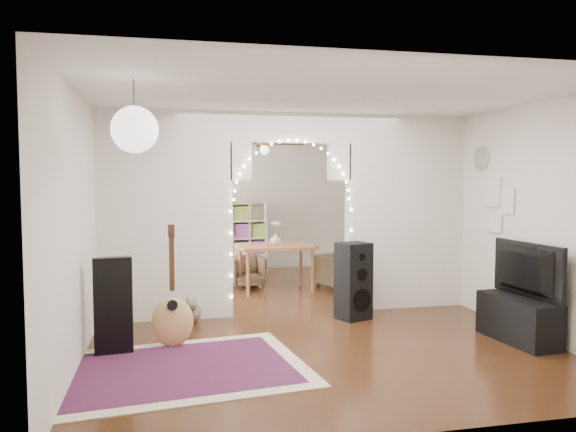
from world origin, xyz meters
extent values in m
plane|color=black|center=(0.00, 0.00, 0.00)|extent=(7.50, 7.50, 0.00)
cube|color=white|center=(0.00, 0.00, 2.70)|extent=(5.00, 7.50, 0.02)
cube|color=silver|center=(0.00, 3.75, 1.35)|extent=(5.00, 0.02, 2.70)
cube|color=silver|center=(0.00, -3.75, 1.35)|extent=(5.00, 0.02, 2.70)
cube|color=silver|center=(-2.50, 0.00, 1.35)|extent=(0.02, 7.50, 2.70)
cube|color=silver|center=(2.50, 0.00, 1.35)|extent=(0.02, 7.50, 2.70)
cube|color=silver|center=(-1.65, 0.00, 1.35)|extent=(1.70, 0.20, 2.70)
cube|color=silver|center=(1.65, 0.00, 1.35)|extent=(1.70, 0.20, 2.70)
cube|color=silver|center=(0.00, 0.00, 2.50)|extent=(1.60, 0.20, 0.40)
cube|color=white|center=(-2.47, 1.80, 1.50)|extent=(0.04, 1.20, 1.40)
cylinder|color=white|center=(2.48, -0.60, 2.10)|extent=(0.03, 0.31, 0.31)
sphere|color=white|center=(-1.90, -2.40, 2.25)|extent=(0.40, 0.40, 0.40)
cube|color=maroon|center=(-1.56, -2.00, 0.01)|extent=(2.63, 2.10, 0.02)
cube|color=black|center=(-2.20, -1.37, 0.51)|extent=(0.40, 0.17, 1.02)
ellipsoid|color=tan|center=(-1.60, -1.25, 0.48)|extent=(0.48, 0.24, 0.54)
cube|color=black|center=(-1.60, -1.25, 0.93)|extent=(0.06, 0.04, 0.62)
cube|color=black|center=(-1.60, -1.25, 1.27)|extent=(0.07, 0.05, 0.14)
ellipsoid|color=brown|center=(-1.34, -0.25, 0.13)|extent=(0.27, 0.39, 0.26)
sphere|color=brown|center=(-1.36, -0.40, 0.26)|extent=(0.17, 0.17, 0.15)
cone|color=brown|center=(-1.40, -0.40, 0.34)|extent=(0.05, 0.05, 0.05)
cone|color=brown|center=(-1.32, -0.40, 0.34)|extent=(0.05, 0.05, 0.05)
cylinder|color=brown|center=(-1.33, -0.05, 0.04)|extent=(0.06, 0.25, 0.08)
cube|color=black|center=(0.72, -0.52, 0.50)|extent=(0.48, 0.45, 1.00)
cylinder|color=black|center=(0.78, -0.68, 0.28)|extent=(0.28, 0.12, 0.29)
cylinder|color=black|center=(0.78, -0.68, 0.61)|extent=(0.15, 0.07, 0.16)
cylinder|color=black|center=(0.78, -0.68, 0.83)|extent=(0.09, 0.05, 0.09)
cube|color=black|center=(2.20, -1.88, 0.25)|extent=(0.48, 1.03, 0.50)
imported|color=black|center=(2.20, -1.88, 0.81)|extent=(0.23, 1.08, 0.62)
cube|color=beige|center=(-0.42, 3.22, 0.68)|extent=(1.35, 0.83, 1.36)
cube|color=brown|center=(0.08, 1.43, 0.73)|extent=(1.24, 0.86, 0.05)
cylinder|color=brown|center=(-0.43, 1.08, 0.35)|extent=(0.05, 0.05, 0.70)
cylinder|color=brown|center=(0.61, 1.13, 0.35)|extent=(0.05, 0.05, 0.70)
cylinder|color=brown|center=(-0.46, 1.72, 0.35)|extent=(0.05, 0.05, 0.70)
cylinder|color=brown|center=(0.58, 1.77, 0.35)|extent=(0.05, 0.05, 0.70)
imported|color=silver|center=(0.08, 1.43, 0.85)|extent=(0.19, 0.19, 0.19)
imported|color=brown|center=(-0.34, 1.88, 0.26)|extent=(0.63, 0.64, 0.53)
imported|color=brown|center=(1.15, 1.54, 0.28)|extent=(0.79, 0.80, 0.55)
camera|label=1|loc=(-1.66, -7.37, 1.85)|focal=35.00mm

